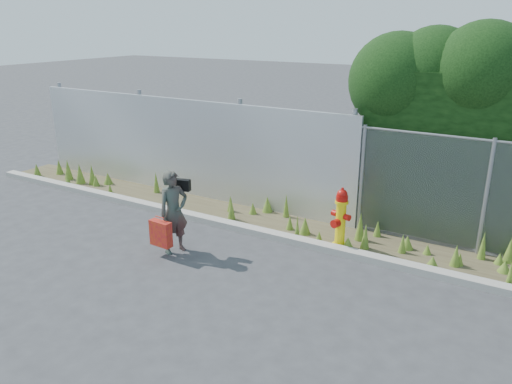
% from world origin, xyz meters
% --- Properties ---
extents(ground, '(80.00, 80.00, 0.00)m').
position_xyz_m(ground, '(0.00, 0.00, 0.00)').
color(ground, '#38383B').
rests_on(ground, ground).
extents(curb, '(16.00, 0.22, 0.12)m').
position_xyz_m(curb, '(0.00, 1.80, 0.06)').
color(curb, '#A6A196').
rests_on(curb, ground).
extents(weed_strip, '(16.00, 1.23, 0.54)m').
position_xyz_m(weed_strip, '(-0.15, 2.40, 0.14)').
color(weed_strip, '#4D432C').
rests_on(weed_strip, ground).
extents(corrugated_fence, '(8.50, 0.21, 2.30)m').
position_xyz_m(corrugated_fence, '(-3.25, 3.01, 1.10)').
color(corrugated_fence, silver).
rests_on(corrugated_fence, ground).
extents(fire_hydrant, '(0.37, 0.33, 1.11)m').
position_xyz_m(fire_hydrant, '(1.04, 2.05, 0.54)').
color(fire_hydrant, yellow).
rests_on(fire_hydrant, ground).
extents(woman, '(0.52, 0.62, 1.46)m').
position_xyz_m(woman, '(-1.37, 0.45, 0.73)').
color(woman, '#0F6250').
rests_on(woman, ground).
extents(red_tote_bag, '(0.40, 0.15, 0.53)m').
position_xyz_m(red_tote_bag, '(-1.45, 0.17, 0.42)').
color(red_tote_bag, '#B60A28').
extents(black_shoulder_bag, '(0.26, 0.11, 0.20)m').
position_xyz_m(black_shoulder_bag, '(-1.35, 0.70, 1.15)').
color(black_shoulder_bag, black).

